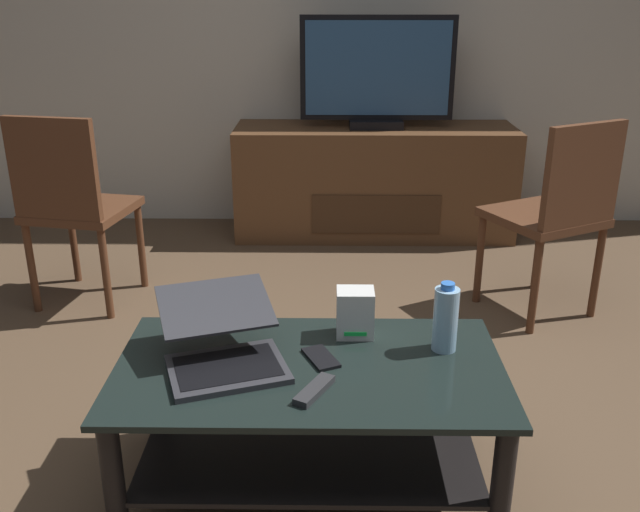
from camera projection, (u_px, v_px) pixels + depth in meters
ground_plane at (324, 450)px, 2.36m from camera, size 7.68×7.68×0.00m
coffee_table at (310, 405)px, 2.09m from camera, size 1.14×0.62×0.43m
media_cabinet at (374, 181)px, 4.33m from camera, size 1.70×0.52×0.67m
television at (377, 75)px, 4.08m from camera, size 0.90×0.20×0.64m
dining_chair at (557, 209)px, 3.14m from camera, size 0.59×0.59×0.94m
side_chair at (72, 201)px, 3.25m from camera, size 0.51×0.51×0.94m
laptop at (222, 343)px, 2.04m from camera, size 0.44×0.49×0.18m
router_box at (355, 313)px, 2.19m from camera, size 0.12×0.10×0.15m
water_bottle_near at (446, 319)px, 2.09m from camera, size 0.08×0.08×0.22m
cell_phone at (321, 358)px, 2.07m from camera, size 0.12×0.16×0.01m
tv_remote at (314, 390)px, 1.90m from camera, size 0.12×0.16×0.02m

